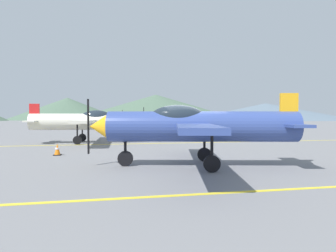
{
  "coord_description": "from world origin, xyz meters",
  "views": [
    {
      "loc": [
        -3.23,
        -11.61,
        1.97
      ],
      "look_at": [
        0.97,
        10.0,
        1.2
      ],
      "focal_mm": 30.36,
      "sensor_mm": 36.0,
      "label": 1
    }
  ],
  "objects_px": {
    "airplane_mid": "(87,121)",
    "airplane_far": "(160,119)",
    "car_sedan": "(219,129)",
    "traffic_cone_front": "(57,150)",
    "airplane_near": "(194,125)"
  },
  "relations": [
    {
      "from": "airplane_far",
      "to": "airplane_mid",
      "type": "bearing_deg",
      "value": -126.72
    },
    {
      "from": "airplane_near",
      "to": "traffic_cone_front",
      "type": "xyz_separation_m",
      "value": [
        -5.86,
        4.34,
        -1.32
      ]
    },
    {
      "from": "airplane_near",
      "to": "car_sedan",
      "type": "xyz_separation_m",
      "value": [
        5.73,
        12.23,
        -0.76
      ]
    },
    {
      "from": "airplane_mid",
      "to": "car_sedan",
      "type": "bearing_deg",
      "value": 6.83
    },
    {
      "from": "airplane_near",
      "to": "traffic_cone_front",
      "type": "distance_m",
      "value": 7.41
    },
    {
      "from": "airplane_far",
      "to": "car_sedan",
      "type": "bearing_deg",
      "value": -65.59
    },
    {
      "from": "traffic_cone_front",
      "to": "car_sedan",
      "type": "bearing_deg",
      "value": 34.25
    },
    {
      "from": "traffic_cone_front",
      "to": "airplane_far",
      "type": "bearing_deg",
      "value": 63.7
    },
    {
      "from": "car_sedan",
      "to": "traffic_cone_front",
      "type": "distance_m",
      "value": 14.03
    },
    {
      "from": "airplane_near",
      "to": "car_sedan",
      "type": "height_order",
      "value": "airplane_near"
    },
    {
      "from": "airplane_near",
      "to": "airplane_far",
      "type": "bearing_deg",
      "value": 84.24
    },
    {
      "from": "airplane_far",
      "to": "traffic_cone_front",
      "type": "bearing_deg",
      "value": -116.3
    },
    {
      "from": "airplane_mid",
      "to": "airplane_far",
      "type": "bearing_deg",
      "value": 53.28
    },
    {
      "from": "traffic_cone_front",
      "to": "airplane_mid",
      "type": "bearing_deg",
      "value": 82.22
    },
    {
      "from": "airplane_near",
      "to": "airplane_mid",
      "type": "distance_m",
      "value": 12.02
    }
  ]
}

